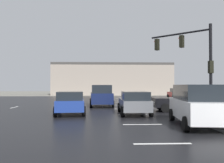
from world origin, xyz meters
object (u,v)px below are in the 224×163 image
(sedan_red, at_px, (177,93))
(suv_white, at_px, (198,104))
(traffic_signal_mast, at_px, (193,55))
(suv_navy, at_px, (101,95))
(sedan_blue, at_px, (70,102))
(sedan_grey, at_px, (134,102))
(sedan_black, at_px, (185,100))

(sedan_red, height_order, suv_white, suv_white)
(traffic_signal_mast, xyz_separation_m, suv_navy, (-6.98, 5.14, -3.25))
(suv_navy, bearing_deg, sedan_blue, 158.45)
(suv_white, height_order, sedan_blue, suv_white)
(sedan_red, height_order, sedan_grey, same)
(traffic_signal_mast, bearing_deg, sedan_red, -60.04)
(sedan_black, distance_m, suv_navy, 8.02)
(suv_navy, xyz_separation_m, suv_white, (4.83, -11.26, 0.00))
(sedan_red, distance_m, suv_white, 22.94)
(sedan_black, relative_size, sedan_blue, 0.98)
(sedan_red, distance_m, suv_navy, 15.36)
(traffic_signal_mast, distance_m, sedan_grey, 6.03)
(sedan_blue, bearing_deg, traffic_signal_mast, -88.33)
(sedan_red, relative_size, suv_navy, 0.94)
(traffic_signal_mast, relative_size, sedan_grey, 1.40)
(sedan_grey, bearing_deg, traffic_signal_mast, -72.46)
(suv_navy, height_order, sedan_grey, suv_navy)
(sedan_black, distance_m, sedan_grey, 4.58)
(sedan_blue, bearing_deg, suv_navy, -24.07)
(sedan_red, xyz_separation_m, suv_navy, (-10.85, -10.87, 0.24))
(suv_navy, distance_m, sedan_blue, 6.63)
(sedan_red, xyz_separation_m, sedan_blue, (-12.96, -17.15, 0.00))
(suv_navy, relative_size, sedan_blue, 1.05)
(traffic_signal_mast, xyz_separation_m, sedan_red, (3.88, 16.01, -3.48))
(sedan_blue, bearing_deg, sedan_red, -42.60)
(sedan_grey, distance_m, sedan_blue, 4.40)
(suv_navy, xyz_separation_m, sedan_grey, (2.28, -6.60, -0.24))
(sedan_red, xyz_separation_m, sedan_black, (-4.39, -15.61, 0.00))
(suv_white, bearing_deg, traffic_signal_mast, -13.05)
(traffic_signal_mast, relative_size, sedan_red, 1.38)
(traffic_signal_mast, xyz_separation_m, sedan_blue, (-9.09, -1.15, -3.48))
(suv_navy, bearing_deg, suv_white, -159.79)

